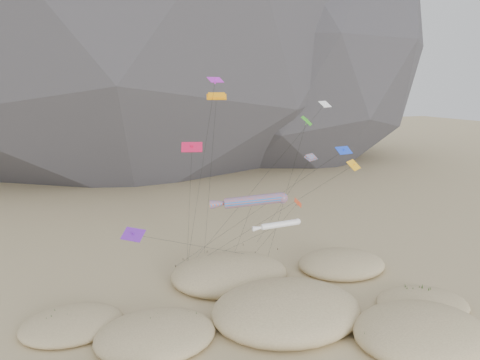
# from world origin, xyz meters

# --- Properties ---
(ground) EXTENTS (500.00, 500.00, 0.00)m
(ground) POSITION_xyz_m (0.00, 0.00, 0.00)
(ground) COLOR #CCB789
(ground) RESTS_ON ground
(dunes) EXTENTS (49.45, 38.62, 4.36)m
(dunes) POSITION_xyz_m (-0.18, 3.66, 0.80)
(dunes) COLOR #CCB789
(dunes) RESTS_ON ground
(dune_grass) EXTENTS (43.20, 29.01, 1.53)m
(dune_grass) POSITION_xyz_m (-0.70, 3.58, 0.83)
(dune_grass) COLOR black
(dune_grass) RESTS_ON ground
(kite_stakes) EXTENTS (16.79, 6.70, 0.30)m
(kite_stakes) POSITION_xyz_m (1.47, 24.00, 0.15)
(kite_stakes) COLOR #3F2D1E
(kite_stakes) RESTS_ON ground
(rainbow_tube_kite) EXTENTS (8.78, 14.43, 13.44)m
(rainbow_tube_kite) POSITION_xyz_m (-0.71, 9.41, 12.43)
(rainbow_tube_kite) COLOR #E64718
(rainbow_tube_kite) RESTS_ON ground
(white_tube_kite) EXTENTS (6.11, 16.41, 9.73)m
(white_tube_kite) POSITION_xyz_m (2.81, 9.35, 9.12)
(white_tube_kite) COLOR white
(white_tube_kite) RESTS_ON ground
(orange_parafoil) EXTENTS (3.24, 13.05, 24.75)m
(orange_parafoil) POSITION_xyz_m (-3.05, 14.51, 23.96)
(orange_parafoil) COLOR orange
(orange_parafoil) RESTS_ON ground
(multi_parafoil) EXTENTS (2.36, 15.75, 16.83)m
(multi_parafoil) POSITION_xyz_m (9.34, 13.28, 16.19)
(multi_parafoil) COLOR red
(multi_parafoil) RESTS_ON ground
(delta_kites) EXTENTS (29.15, 17.41, 26.46)m
(delta_kites) POSITION_xyz_m (2.62, 10.59, 17.10)
(delta_kites) COLOR blue
(delta_kites) RESTS_ON ground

